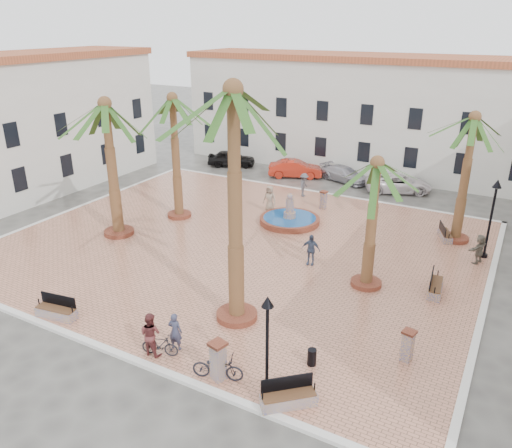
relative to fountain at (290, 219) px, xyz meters
The scene contains 36 objects.
ground 4.48m from the fountain, 103.45° to the right, with size 120.00×120.00×0.00m, color #56544F.
plaza 4.47m from the fountain, 103.45° to the right, with size 26.00×22.00×0.15m, color tan.
kerb_n 6.75m from the fountain, 98.85° to the left, with size 26.30×0.30×0.16m, color silver.
kerb_s 15.38m from the fountain, 93.87° to the right, with size 26.30×0.30×0.16m, color silver.
kerb_e 12.73m from the fountain, 19.93° to the right, with size 0.30×22.30×0.16m, color silver.
kerb_w 14.70m from the fountain, 162.83° to the right, with size 0.30×22.30×0.16m, color silver.
building_north 16.28m from the fountain, 93.79° to the left, with size 30.40×7.40×9.50m.
building_west 21.01m from the fountain, 167.79° to the right, with size 6.40×24.40×10.00m.
fountain is the anchor object (origin of this frame).
palm_nw 9.74m from the fountain, 160.09° to the right, with size 5.02×5.02×7.97m.
palm_sw 12.39m from the fountain, 141.22° to the right, with size 5.71×5.71×8.13m.
palm_s 14.07m from the fountain, 76.20° to the right, with size 5.76×5.76×10.00m.
palm_e 10.05m from the fountain, 39.41° to the right, with size 4.81×4.81×6.43m.
palm_ne 11.61m from the fountain, 13.21° to the left, with size 4.90×4.90×7.49m.
bench_s 15.29m from the fountain, 105.68° to the right, with size 1.93×0.85×0.98m.
bench_se 16.27m from the fountain, 64.81° to the right, with size 1.79×1.70×1.00m.
bench_e 10.81m from the fountain, 25.45° to the right, with size 0.76×1.94×1.00m.
bench_ne 9.31m from the fountain, 13.16° to the left, with size 1.09×1.74×0.88m.
lamppost_s 15.87m from the fountain, 67.54° to the right, with size 0.41×0.41×3.79m.
lamppost_e 11.70m from the fountain, ahead, with size 0.48×0.48×4.38m.
bollard_se 15.33m from the fountain, 74.17° to the right, with size 0.67×0.67×1.54m.
bollard_n 3.57m from the fountain, 75.16° to the left, with size 0.54×0.54×1.25m.
bollard_e 14.31m from the fountain, 46.82° to the right, with size 0.55×0.55×1.30m.
litter_bin 14.12m from the fountain, 61.33° to the right, with size 0.34×0.34×0.66m, color black.
cyclist_a 14.15m from the fountain, 82.88° to the right, with size 0.58×0.38×1.58m, color #363850.
bicycle_a 15.31m from the fountain, 74.26° to the right, with size 0.65×1.87×0.98m, color black.
cyclist_b 14.79m from the fountain, 85.60° to the right, with size 0.86×0.67×1.77m, color maroon.
bicycle_b 14.73m from the fountain, 84.27° to the right, with size 0.41×1.47×0.88m, color black.
pedestrian_fountain_a 2.42m from the fountain, 150.38° to the left, with size 0.89×0.58×1.81m, color gray.
pedestrian_fountain_b 5.90m from the fountain, 54.03° to the right, with size 0.99×0.41×1.68m, color #3D4A65.
pedestrian_north 5.39m from the fountain, 104.24° to the left, with size 1.11×0.64×1.73m, color #4A494F.
pedestrian_east 11.15m from the fountain, ahead, with size 1.49×0.47×1.61m, color #696051.
car_black 14.56m from the fountain, 136.11° to the left, with size 1.67×4.16×1.42m, color black.
car_red 10.57m from the fountain, 112.84° to the left, with size 1.52×4.36×1.44m, color #B52615.
car_silver 10.57m from the fountain, 90.72° to the left, with size 1.71×4.20×1.22m, color #B1B0B9.
car_white 10.89m from the fountain, 66.44° to the left, with size 2.26×4.89×1.36m, color silver.
Camera 1 is at (13.36, -22.39, 12.02)m, focal length 35.00 mm.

